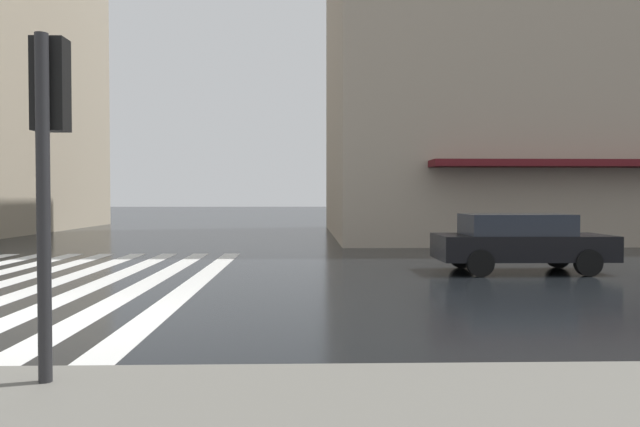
# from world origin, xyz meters

# --- Properties ---
(ground_plane) EXTENTS (220.00, 220.00, 0.00)m
(ground_plane) POSITION_xyz_m (0.00, 0.00, 0.00)
(ground_plane) COLOR black
(zebra_crossing) EXTENTS (13.00, 7.50, 0.01)m
(zebra_crossing) POSITION_xyz_m (4.00, 2.06, 0.00)
(zebra_crossing) COLOR silver
(zebra_crossing) RESTS_ON ground_plane
(traffic_signal_post) EXTENTS (0.44, 0.30, 3.12)m
(traffic_signal_post) POSITION_xyz_m (-3.40, -1.40, 2.40)
(traffic_signal_post) COLOR #232326
(traffic_signal_post) RESTS_ON sidewalk_pavement
(car_black) EXTENTS (1.85, 4.10, 1.41)m
(car_black) POSITION_xyz_m (5.50, -8.97, 0.76)
(car_black) COLOR black
(car_black) RESTS_ON ground_plane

